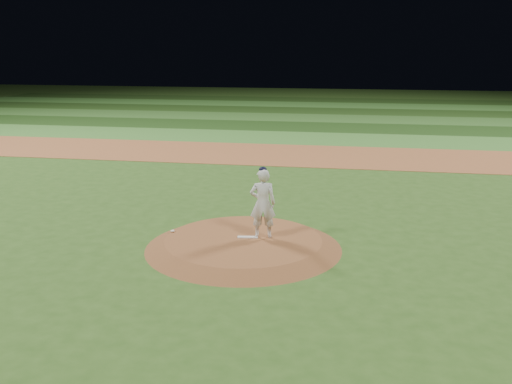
% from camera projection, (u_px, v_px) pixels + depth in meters
% --- Properties ---
extents(ground, '(120.00, 120.00, 0.00)m').
position_uv_depth(ground, '(244.00, 247.00, 16.02)').
color(ground, '#2F551B').
rests_on(ground, ground).
extents(infield_dirt_band, '(70.00, 6.00, 0.02)m').
position_uv_depth(infield_dirt_band, '(297.00, 155.00, 29.36)').
color(infield_dirt_band, '#97572F').
rests_on(infield_dirt_band, ground).
extents(outfield_stripe_0, '(70.00, 5.00, 0.02)m').
position_uv_depth(outfield_stripe_0, '(307.00, 138.00, 34.60)').
color(outfield_stripe_0, '#3B792C').
rests_on(outfield_stripe_0, ground).
extents(outfield_stripe_1, '(70.00, 5.00, 0.02)m').
position_uv_depth(outfield_stripe_1, '(313.00, 127.00, 39.36)').
color(outfield_stripe_1, '#1D3E14').
rests_on(outfield_stripe_1, ground).
extents(outfield_stripe_2, '(70.00, 5.00, 0.02)m').
position_uv_depth(outfield_stripe_2, '(318.00, 118.00, 44.13)').
color(outfield_stripe_2, '#346826').
rests_on(outfield_stripe_2, ground).
extents(outfield_stripe_3, '(70.00, 5.00, 0.02)m').
position_uv_depth(outfield_stripe_3, '(322.00, 111.00, 48.89)').
color(outfield_stripe_3, '#204215').
rests_on(outfield_stripe_3, ground).
extents(outfield_stripe_4, '(70.00, 5.00, 0.02)m').
position_uv_depth(outfield_stripe_4, '(326.00, 105.00, 53.66)').
color(outfield_stripe_4, '#3A782B').
rests_on(outfield_stripe_4, ground).
extents(outfield_stripe_5, '(70.00, 5.00, 0.02)m').
position_uv_depth(outfield_stripe_5, '(329.00, 100.00, 58.42)').
color(outfield_stripe_5, '#224415').
rests_on(outfield_stripe_5, ground).
extents(pitchers_mound, '(5.50, 5.50, 0.25)m').
position_uv_depth(pitchers_mound, '(243.00, 243.00, 15.99)').
color(pitchers_mound, brown).
rests_on(pitchers_mound, ground).
extents(pitching_rubber, '(0.59, 0.22, 0.03)m').
position_uv_depth(pitching_rubber, '(248.00, 237.00, 16.07)').
color(pitching_rubber, white).
rests_on(pitching_rubber, pitchers_mound).
extents(rosin_bag, '(0.12, 0.12, 0.07)m').
position_uv_depth(rosin_bag, '(173.00, 231.00, 16.54)').
color(rosin_bag, white).
rests_on(rosin_bag, pitchers_mound).
extents(pitcher_on_mound, '(0.79, 0.59, 2.04)m').
position_uv_depth(pitcher_on_mound, '(263.00, 203.00, 15.86)').
color(pitcher_on_mound, silver).
rests_on(pitcher_on_mound, pitchers_mound).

